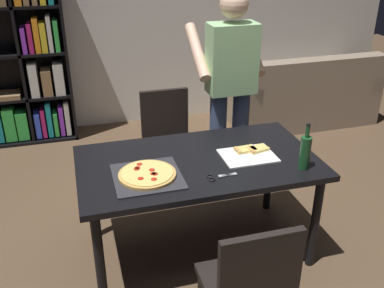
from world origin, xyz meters
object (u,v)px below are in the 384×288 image
couch (302,98)px  dining_table (198,170)px  chair_far_side (168,136)px  wine_bottle (305,152)px  chair_near_camera (250,284)px  bookshelf (2,58)px  kitchen_scissors (217,177)px  person_serving_pizza (230,86)px  pepperoni_pizza_on_tray (147,175)px

couch → dining_table: bearing=-133.7°
chair_far_side → wine_bottle: 1.42m
chair_near_camera → bookshelf: 3.62m
chair_far_side → bookshelf: size_ratio=0.46×
wine_bottle → kitchen_scissors: (-0.57, 0.04, -0.11)m
dining_table → person_serving_pizza: 0.92m
dining_table → wine_bottle: bearing=-24.9°
person_serving_pizza → kitchen_scissors: bearing=-114.2°
couch → bookshelf: size_ratio=0.88×
chair_near_camera → couch: size_ratio=0.53×
kitchen_scissors → couch: bearing=50.4°
chair_far_side → person_serving_pizza: size_ratio=0.51×
pepperoni_pizza_on_tray → chair_near_camera: bearing=-65.3°
dining_table → pepperoni_pizza_on_tray: 0.40m
bookshelf → dining_table: bearing=-59.2°
couch → kitchen_scissors: size_ratio=8.88×
chair_near_camera → wine_bottle: 0.96m
bookshelf → kitchen_scissors: size_ratio=10.12×
wine_bottle → kitchen_scissors: 0.59m
dining_table → chair_near_camera: bearing=-90.0°
chair_far_side → kitchen_scissors: size_ratio=4.67×
person_serving_pizza → kitchen_scissors: size_ratio=9.08×
chair_far_side → kitchen_scissors: bearing=-87.6°
chair_far_side → couch: 2.18m
dining_table → chair_near_camera: 0.95m
dining_table → chair_far_side: 0.95m
chair_near_camera → dining_table: bearing=90.0°
chair_near_camera → person_serving_pizza: (0.48, 1.64, 0.49)m
chair_near_camera → pepperoni_pizza_on_tray: bearing=114.7°
bookshelf → pepperoni_pizza_on_tray: (1.05, -2.50, -0.17)m
couch → wine_bottle: size_ratio=5.42×
chair_near_camera → couch: 3.49m
bookshelf → kitchen_scissors: bearing=-60.9°
chair_near_camera → couch: (1.90, 2.92, -0.21)m
dining_table → pepperoni_pizza_on_tray: bearing=-160.8°
chair_far_side → wine_bottle: wine_bottle is taller
chair_near_camera → person_serving_pizza: person_serving_pizza is taller
dining_table → person_serving_pizza: bearing=56.0°
kitchen_scissors → dining_table: bearing=101.1°
dining_table → pepperoni_pizza_on_tray: pepperoni_pizza_on_tray is taller
couch → bookshelf: (-3.31, 0.39, 0.63)m
wine_bottle → pepperoni_pizza_on_tray: bearing=170.8°
kitchen_scissors → person_serving_pizza: bearing=65.8°
couch → pepperoni_pizza_on_tray: bearing=-137.0°
person_serving_pizza → wine_bottle: 1.02m
dining_table → couch: couch is taller
bookshelf → person_serving_pizza: size_ratio=1.11×
chair_near_camera → person_serving_pizza: bearing=73.7°
person_serving_pizza → pepperoni_pizza_on_tray: (-0.85, -0.84, -0.23)m
chair_far_side → person_serving_pizza: 0.72m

